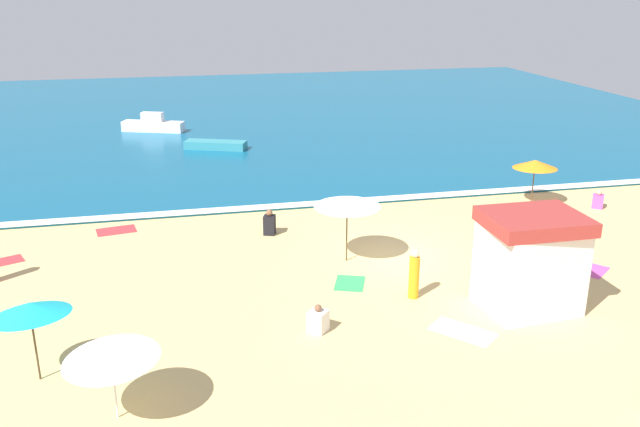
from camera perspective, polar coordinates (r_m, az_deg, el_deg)
The scene contains 18 objects.
ground_plane at distance 23.85m, azimuth 6.13°, elevation -3.76°, with size 60.00×60.00×0.00m, color #D8B775.
ocean_water at distance 50.17m, azimuth -4.05°, elevation 8.48°, with size 60.00×44.00×0.10m, color #0F567A.
wave_breaker_foam at distance 29.47m, azimuth 2.30°, elevation 1.05°, with size 57.00×0.70×0.01m, color white.
lifeguard_cabana at distance 20.57m, azimuth 17.36°, elevation -3.86°, with size 2.77×2.34×2.93m.
beach_umbrella_1 at distance 22.77m, azimuth 2.31°, elevation 1.02°, with size 3.19×3.19×2.35m.
beach_umbrella_3 at distance 17.39m, azimuth -23.37°, elevation -7.44°, with size 2.49×2.50×2.17m.
beach_umbrella_5 at distance 30.26m, azimuth 17.75°, elevation 4.00°, with size 2.08×2.08×2.02m.
beach_umbrella_6 at distance 15.43m, azimuth -17.31°, elevation -11.08°, with size 2.77×2.76×1.91m.
beachgoer_0 at distance 20.75m, azimuth 7.97°, elevation -5.15°, with size 0.39×0.39×1.58m.
beachgoer_1 at distance 18.84m, azimuth -0.16°, elevation -9.03°, with size 0.67×0.67×0.81m.
beachgoer_2 at distance 25.83m, azimuth -4.30°, elevation -0.85°, with size 0.54×0.54×1.00m.
beachgoer_3 at distance 31.19m, azimuth 22.47°, elevation 1.03°, with size 0.62×0.62×0.80m.
beach_towel_0 at distance 19.36m, azimuth 11.99°, elevation -9.75°, with size 1.84×1.93×0.01m.
beach_towel_1 at distance 24.48m, azimuth 22.08°, elevation -4.49°, with size 1.44×1.38×0.01m.
beach_towel_2 at distance 21.80m, azimuth 2.54°, elevation -5.92°, with size 1.29×1.45×0.01m.
beach_towel_3 at distance 27.44m, azimuth -16.86°, elevation -1.39°, with size 1.62×1.19×0.01m.
small_boat_0 at distance 44.74m, azimuth -13.95°, elevation 7.29°, with size 4.01×2.26×1.23m.
small_boat_1 at distance 39.28m, azimuth -8.83°, elevation 5.76°, with size 3.63×2.22×0.46m.
Camera 1 is at (-7.20, -20.80, 9.19)m, focal length 37.81 mm.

